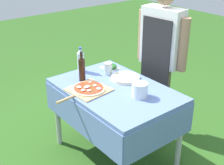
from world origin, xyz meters
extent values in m
plane|color=#2D5B1E|center=(0.00, 0.00, 0.00)|extent=(12.00, 12.00, 0.00)
cube|color=#607AB7|center=(0.00, 0.00, 0.73)|extent=(1.16, 0.79, 0.04)
cube|color=#607AB7|center=(0.00, -0.40, 0.57)|extent=(1.16, 0.01, 0.28)
cube|color=#607AB7|center=(0.00, 0.40, 0.57)|extent=(1.16, 0.01, 0.28)
cube|color=#607AB7|center=(-0.58, 0.00, 0.57)|extent=(0.01, 0.79, 0.28)
cube|color=#607AB7|center=(0.58, 0.00, 0.57)|extent=(0.01, 0.79, 0.28)
cylinder|color=#B7B7BC|center=(-0.52, -0.33, 0.36)|extent=(0.05, 0.05, 0.71)
cylinder|color=#B7B7BC|center=(-0.52, 0.33, 0.36)|extent=(0.05, 0.05, 0.71)
cylinder|color=#B7B7BC|center=(0.52, 0.33, 0.36)|extent=(0.05, 0.05, 0.71)
cylinder|color=#70604C|center=(0.00, 0.67, 0.39)|extent=(0.11, 0.11, 0.79)
cylinder|color=#70604C|center=(-0.15, 0.65, 0.39)|extent=(0.11, 0.11, 0.79)
cube|color=silver|center=(-0.07, 0.66, 1.08)|extent=(0.45, 0.23, 0.59)
cube|color=#232326|center=(-0.06, 0.57, 0.86)|extent=(0.34, 0.05, 0.86)
cylinder|color=#A37A5B|center=(0.17, 0.70, 1.06)|extent=(0.09, 0.09, 0.52)
cylinder|color=#A37A5B|center=(-0.32, 0.63, 1.06)|extent=(0.09, 0.09, 0.52)
cube|color=tan|center=(-0.12, -0.21, 0.75)|extent=(0.36, 0.36, 0.01)
cylinder|color=tan|center=(-0.09, -0.47, 0.75)|extent=(0.04, 0.19, 0.02)
cylinder|color=beige|center=(-0.12, -0.21, 0.76)|extent=(0.30, 0.30, 0.01)
cylinder|color=#D14223|center=(-0.12, -0.21, 0.77)|extent=(0.26, 0.26, 0.00)
ellipsoid|color=white|center=(-0.12, -0.22, 0.79)|extent=(0.05, 0.04, 0.02)
ellipsoid|color=white|center=(-0.12, -0.24, 0.78)|extent=(0.04, 0.04, 0.02)
ellipsoid|color=white|center=(-0.10, -0.15, 0.78)|extent=(0.05, 0.05, 0.01)
ellipsoid|color=white|center=(-0.16, -0.28, 0.78)|extent=(0.06, 0.06, 0.02)
ellipsoid|color=white|center=(-0.09, -0.29, 0.78)|extent=(0.04, 0.04, 0.02)
ellipsoid|color=white|center=(-0.06, -0.25, 0.78)|extent=(0.04, 0.04, 0.01)
ellipsoid|color=white|center=(-0.19, -0.14, 0.78)|extent=(0.04, 0.03, 0.01)
ellipsoid|color=white|center=(-0.03, -0.17, 0.78)|extent=(0.06, 0.06, 0.01)
ellipsoid|color=#286B23|center=(-0.07, -0.20, 0.78)|extent=(0.01, 0.03, 0.00)
ellipsoid|color=#286B23|center=(-0.12, -0.18, 0.78)|extent=(0.03, 0.02, 0.00)
ellipsoid|color=#286B23|center=(-0.04, -0.24, 0.78)|extent=(0.03, 0.03, 0.00)
ellipsoid|color=#286B23|center=(-0.11, -0.16, 0.78)|extent=(0.02, 0.03, 0.00)
cylinder|color=black|center=(-0.33, -0.14, 0.85)|extent=(0.06, 0.06, 0.21)
cylinder|color=black|center=(-0.33, -0.14, 0.99)|extent=(0.02, 0.02, 0.06)
cylinder|color=#232326|center=(-0.33, -0.14, 1.03)|extent=(0.03, 0.03, 0.02)
cylinder|color=silver|center=(-0.52, -0.03, 0.85)|extent=(0.07, 0.07, 0.20)
cone|color=silver|center=(-0.52, -0.03, 0.96)|extent=(0.07, 0.07, 0.04)
cylinder|color=#335BB2|center=(-0.52, -0.03, 0.99)|extent=(0.03, 0.03, 0.02)
cube|color=silver|center=(-0.39, 0.25, 0.75)|extent=(0.18, 0.14, 0.01)
ellipsoid|color=#286B23|center=(-0.39, 0.25, 0.78)|extent=(0.15, 0.12, 0.05)
cylinder|color=silver|center=(0.25, 0.06, 0.81)|extent=(0.14, 0.14, 0.13)
cylinder|color=beige|center=(-0.09, 0.20, 0.75)|extent=(0.28, 0.28, 0.00)
cylinder|color=beige|center=(-0.09, 0.20, 0.75)|extent=(0.28, 0.28, 0.00)
cylinder|color=beige|center=(-0.09, 0.20, 0.76)|extent=(0.28, 0.28, 0.00)
cylinder|color=beige|center=(-0.09, 0.20, 0.76)|extent=(0.28, 0.28, 0.00)
cylinder|color=beige|center=(-0.09, 0.20, 0.77)|extent=(0.27, 0.27, 0.00)
cylinder|color=beige|center=(-0.09, 0.20, 0.77)|extent=(0.27, 0.27, 0.00)
cylinder|color=silver|center=(-0.29, 0.14, 0.80)|extent=(0.08, 0.08, 0.11)
cylinder|color=#D14223|center=(-0.29, 0.14, 0.79)|extent=(0.07, 0.07, 0.08)
cylinder|color=#B7B2A3|center=(-0.29, 0.14, 0.86)|extent=(0.08, 0.08, 0.01)
camera|label=1|loc=(1.96, -1.60, 2.01)|focal=50.00mm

